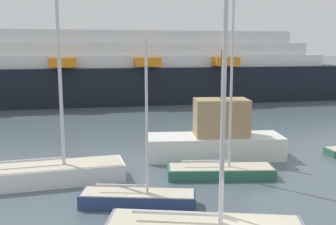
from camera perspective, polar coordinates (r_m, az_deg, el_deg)
sailboat_2 at (r=21.39m, az=-16.59°, el=-8.23°), size 7.60×2.95×12.73m
sailboat_4 at (r=21.59m, az=7.78°, el=-8.14°), size 5.93×2.30×11.12m
sailboat_5 at (r=14.94m, az=5.46°, el=-16.10°), size 7.58×3.77×12.63m
sailboat_6 at (r=17.74m, az=-4.39°, el=-12.34°), size 5.32×2.37×7.44m
fishing_boat_0 at (r=25.11m, az=7.10°, el=-3.61°), size 8.94×3.41×6.87m
cruise_ship at (r=52.67m, az=-20.29°, el=5.86°), size 84.14×16.30×13.30m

